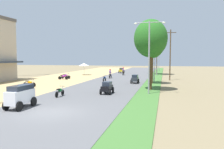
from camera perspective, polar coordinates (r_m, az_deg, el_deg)
ground_plane at (r=15.87m, az=-15.08°, el=-9.51°), size 180.00×180.00×0.00m
road_strip at (r=15.86m, az=-15.08°, el=-9.37°), size 9.00×140.00×0.08m
median_strip at (r=14.15m, az=6.10°, el=-10.96°), size 2.40×140.00×0.06m
parked_motorbike_nearest at (r=30.33m, az=-20.18°, el=-2.02°), size 1.80×0.54×0.94m
parked_motorbike_second at (r=38.81m, az=-12.27°, el=-0.54°), size 1.80×0.54×0.94m
parked_motorbike_third at (r=40.28m, az=-11.65°, el=-0.36°), size 1.80×0.54×0.94m
vendor_umbrella at (r=48.49m, az=-7.12°, el=2.55°), size 2.20×2.20×2.52m
median_tree_nearest at (r=26.28m, az=9.77°, el=8.91°), size 3.81×3.81×8.05m
median_tree_second at (r=32.64m, az=10.20°, el=7.13°), size 3.21×3.21×7.11m
median_tree_third at (r=50.56m, az=11.37°, el=9.22°), size 4.43×4.43×10.35m
streetlamp_near at (r=23.23m, az=9.38°, el=5.68°), size 3.16×0.20×7.38m
streetlamp_mid at (r=35.11m, az=10.69°, el=5.00°), size 3.16×0.20×7.17m
streetlamp_far at (r=47.63m, az=11.36°, el=4.91°), size 3.16×0.20×7.38m
streetlamp_farthest at (r=63.71m, az=11.84°, el=5.23°), size 3.16×0.20×8.48m
utility_pole_near at (r=38.48m, az=14.53°, el=5.07°), size 1.80×0.20×8.36m
car_van_white at (r=17.69m, az=-22.19°, el=-4.88°), size 1.19×2.41×1.67m
car_hatchback_black at (r=22.94m, az=-1.26°, el=-3.23°), size 1.04×2.00×1.23m
car_hatchback_charcoal at (r=32.52m, az=5.84°, el=-1.03°), size 1.04×2.00×1.23m
car_sedan_yellow at (r=54.38m, az=2.43°, el=1.11°), size 1.10×2.26×1.19m
motorbike_ahead_second at (r=21.93m, az=-13.07°, el=-4.15°), size 0.54×1.80×0.94m
motorbike_ahead_third at (r=34.72m, az=-1.92°, el=-0.96°), size 0.54×1.80×0.94m
motorbike_ahead_fourth at (r=40.35m, az=-0.45°, el=0.17°), size 0.54×1.80×1.66m
motorbike_ahead_fifth at (r=47.54m, az=2.89°, el=0.79°), size 0.54×1.80×1.66m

